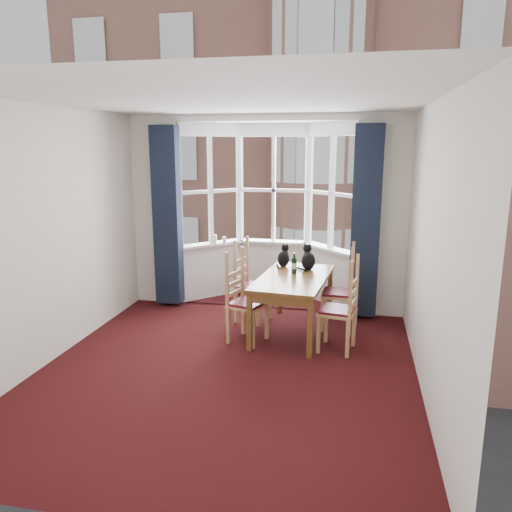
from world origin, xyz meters
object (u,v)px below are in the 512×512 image
(candle_short, at_px, (224,240))
(dining_table, at_px, (294,283))
(cat_right, at_px, (308,259))
(wine_bottle, at_px, (294,264))
(chair_left_near, at_px, (241,303))
(chair_right_far, at_px, (344,294))
(candle_tall, at_px, (215,239))
(cat_left, at_px, (284,257))
(chair_left_far, at_px, (247,287))
(chair_right_near, at_px, (345,313))

(candle_short, bearing_deg, dining_table, -46.57)
(cat_right, distance_m, wine_bottle, 0.30)
(chair_left_near, relative_size, chair_right_far, 1.00)
(wine_bottle, relative_size, candle_short, 2.64)
(chair_right_far, distance_m, candle_short, 2.22)
(chair_left_near, bearing_deg, candle_tall, 115.97)
(candle_short, bearing_deg, cat_left, -37.18)
(chair_left_far, relative_size, chair_right_far, 1.00)
(dining_table, height_order, chair_right_near, chair_right_near)
(chair_right_near, distance_m, cat_left, 1.38)
(chair_left_near, xyz_separation_m, chair_right_near, (1.26, -0.09, 0.00))
(cat_right, relative_size, wine_bottle, 1.30)
(dining_table, xyz_separation_m, chair_left_far, (-0.68, 0.37, -0.19))
(chair_left_far, distance_m, chair_right_far, 1.32)
(chair_left_near, distance_m, chair_left_far, 0.74)
(dining_table, relative_size, chair_left_near, 1.74)
(chair_right_far, height_order, candle_short, candle_short)
(cat_right, bearing_deg, dining_table, -108.76)
(cat_left, xyz_separation_m, candle_tall, (-1.20, 0.77, 0.07))
(cat_left, bearing_deg, dining_table, -68.72)
(chair_right_far, relative_size, wine_bottle, 3.36)
(chair_right_near, xyz_separation_m, candle_short, (-1.93, 1.80, 0.45))
(chair_left_near, distance_m, chair_right_near, 1.26)
(dining_table, bearing_deg, cat_right, 71.24)
(chair_right_far, relative_size, cat_left, 2.92)
(dining_table, xyz_separation_m, chair_right_far, (0.63, 0.27, -0.19))
(chair_right_far, bearing_deg, cat_right, 164.13)
(chair_left_near, xyz_separation_m, candle_tall, (-0.82, 1.67, 0.47))
(dining_table, distance_m, chair_left_far, 0.80)
(chair_right_near, bearing_deg, cat_right, 121.09)
(candle_tall, distance_m, candle_short, 0.15)
(chair_right_near, bearing_deg, candle_tall, 139.61)
(chair_right_near, distance_m, wine_bottle, 1.00)
(chair_right_near, height_order, candle_tall, candle_tall)
(chair_left_far, bearing_deg, wine_bottle, -17.97)
(chair_left_far, xyz_separation_m, cat_left, (0.48, 0.16, 0.40))
(wine_bottle, height_order, candle_tall, wine_bottle)
(chair_left_far, distance_m, cat_left, 0.64)
(dining_table, height_order, cat_left, cat_left)
(chair_right_far, bearing_deg, dining_table, -156.88)
(wine_bottle, xyz_separation_m, candle_short, (-1.25, 1.18, 0.05))
(wine_bottle, bearing_deg, chair_left_near, -137.94)
(chair_left_near, bearing_deg, chair_right_far, 27.48)
(chair_right_far, relative_size, candle_short, 8.85)
(chair_left_near, height_order, chair_right_near, same)
(candle_tall, bearing_deg, candle_short, 11.68)
(chair_right_far, distance_m, cat_right, 0.66)
(dining_table, relative_size, cat_left, 5.07)
(candle_short, bearing_deg, candle_tall, -168.32)
(chair_left_far, height_order, chair_right_far, same)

